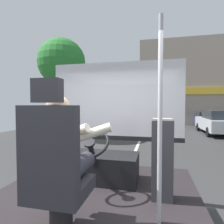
{
  "coord_description": "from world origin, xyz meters",
  "views": [
    {
      "loc": [
        0.74,
        -1.88,
        1.82
      ],
      "look_at": [
        0.11,
        0.85,
        1.7
      ],
      "focal_mm": 30.05,
      "sensor_mm": 36.0,
      "label": 1
    }
  ],
  "objects_px": {
    "bus_driver": "(63,151)",
    "handrail_pole": "(160,121)",
    "fare_box": "(162,159)",
    "steering_console": "(101,166)",
    "driver_seat": "(56,174)",
    "parked_car_white": "(189,114)",
    "parked_car_blue": "(205,119)",
    "parked_car_silver": "(219,122)"
  },
  "relations": [
    {
      "from": "driver_seat",
      "to": "parked_car_white",
      "type": "distance_m",
      "value": 23.1
    },
    {
      "from": "parked_car_silver",
      "to": "parked_car_white",
      "type": "height_order",
      "value": "parked_car_silver"
    },
    {
      "from": "fare_box",
      "to": "parked_car_white",
      "type": "relative_size",
      "value": 0.22
    },
    {
      "from": "handrail_pole",
      "to": "parked_car_white",
      "type": "distance_m",
      "value": 22.5
    },
    {
      "from": "driver_seat",
      "to": "handrail_pole",
      "type": "bearing_deg",
      "value": 28.72
    },
    {
      "from": "bus_driver",
      "to": "parked_car_silver",
      "type": "height_order",
      "value": "bus_driver"
    },
    {
      "from": "fare_box",
      "to": "steering_console",
      "type": "bearing_deg",
      "value": 157.07
    },
    {
      "from": "parked_car_blue",
      "to": "parked_car_white",
      "type": "xyz_separation_m",
      "value": [
        -0.17,
        6.68,
        0.04
      ]
    },
    {
      "from": "driver_seat",
      "to": "steering_console",
      "type": "distance_m",
      "value": 1.36
    },
    {
      "from": "steering_console",
      "to": "parked_car_white",
      "type": "bearing_deg",
      "value": 77.34
    },
    {
      "from": "driver_seat",
      "to": "parked_car_white",
      "type": "bearing_deg",
      "value": 78.06
    },
    {
      "from": "driver_seat",
      "to": "parked_car_blue",
      "type": "xyz_separation_m",
      "value": [
        4.95,
        15.91,
        -0.63
      ]
    },
    {
      "from": "driver_seat",
      "to": "steering_console",
      "type": "height_order",
      "value": "driver_seat"
    },
    {
      "from": "steering_console",
      "to": "fare_box",
      "type": "relative_size",
      "value": 1.12
    },
    {
      "from": "steering_console",
      "to": "parked_car_white",
      "type": "height_order",
      "value": "steering_console"
    },
    {
      "from": "steering_console",
      "to": "driver_seat",
      "type": "bearing_deg",
      "value": -90.0
    },
    {
      "from": "parked_car_white",
      "to": "driver_seat",
      "type": "bearing_deg",
      "value": -101.94
    },
    {
      "from": "steering_console",
      "to": "parked_car_blue",
      "type": "height_order",
      "value": "steering_console"
    },
    {
      "from": "fare_box",
      "to": "parked_car_blue",
      "type": "distance_m",
      "value": 15.52
    },
    {
      "from": "bus_driver",
      "to": "handrail_pole",
      "type": "relative_size",
      "value": 0.4
    },
    {
      "from": "parked_car_silver",
      "to": "parked_car_white",
      "type": "xyz_separation_m",
      "value": [
        0.19,
        11.39,
        -0.1
      ]
    },
    {
      "from": "driver_seat",
      "to": "steering_console",
      "type": "bearing_deg",
      "value": 90.0
    },
    {
      "from": "steering_console",
      "to": "fare_box",
      "type": "height_order",
      "value": "fare_box"
    },
    {
      "from": "bus_driver",
      "to": "parked_car_white",
      "type": "bearing_deg",
      "value": 77.99
    },
    {
      "from": "bus_driver",
      "to": "parked_car_white",
      "type": "xyz_separation_m",
      "value": [
        4.78,
        22.46,
        -0.75
      ]
    },
    {
      "from": "parked_car_silver",
      "to": "parked_car_blue",
      "type": "distance_m",
      "value": 4.73
    },
    {
      "from": "parked_car_silver",
      "to": "parked_car_blue",
      "type": "relative_size",
      "value": 0.99
    },
    {
      "from": "handrail_pole",
      "to": "fare_box",
      "type": "distance_m",
      "value": 0.7
    },
    {
      "from": "driver_seat",
      "to": "parked_car_white",
      "type": "xyz_separation_m",
      "value": [
        4.78,
        22.59,
        -0.59
      ]
    },
    {
      "from": "parked_car_silver",
      "to": "parked_car_blue",
      "type": "height_order",
      "value": "parked_car_silver"
    },
    {
      "from": "steering_console",
      "to": "handrail_pole",
      "type": "bearing_deg",
      "value": -45.59
    },
    {
      "from": "bus_driver",
      "to": "fare_box",
      "type": "bearing_deg",
      "value": 42.63
    },
    {
      "from": "parked_car_blue",
      "to": "parked_car_white",
      "type": "bearing_deg",
      "value": 91.49
    },
    {
      "from": "steering_console",
      "to": "handrail_pole",
      "type": "relative_size",
      "value": 0.55
    },
    {
      "from": "steering_console",
      "to": "fare_box",
      "type": "xyz_separation_m",
      "value": [
        0.88,
        -0.37,
        0.27
      ]
    },
    {
      "from": "parked_car_silver",
      "to": "parked_car_white",
      "type": "distance_m",
      "value": 11.39
    },
    {
      "from": "handrail_pole",
      "to": "parked_car_blue",
      "type": "relative_size",
      "value": 0.48
    },
    {
      "from": "bus_driver",
      "to": "parked_car_silver",
      "type": "relative_size",
      "value": 0.19
    },
    {
      "from": "steering_console",
      "to": "fare_box",
      "type": "bearing_deg",
      "value": -22.93
    },
    {
      "from": "parked_car_white",
      "to": "parked_car_blue",
      "type": "bearing_deg",
      "value": -88.51
    },
    {
      "from": "handrail_pole",
      "to": "parked_car_white",
      "type": "height_order",
      "value": "handrail_pole"
    },
    {
      "from": "fare_box",
      "to": "parked_car_blue",
      "type": "bearing_deg",
      "value": 74.77
    }
  ]
}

